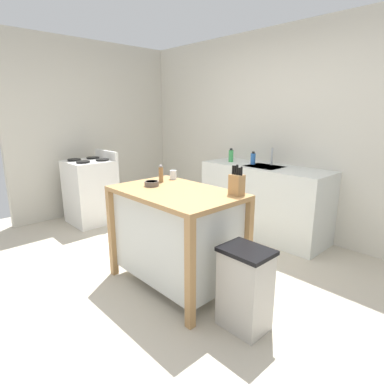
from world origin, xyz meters
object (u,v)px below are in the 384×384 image
trash_bin (245,289)px  bottle_spray_cleaner (253,158)px  kitchen_island (176,233)px  drinking_cup (173,175)px  knife_block (237,184)px  stove (91,191)px  pepper_grinder (161,174)px  sink_faucet (272,156)px  bottle_dish_soap (231,156)px  bowl_ceramic_wide (152,183)px

trash_bin → bottle_spray_cleaner: 2.17m
kitchen_island → drinking_cup: 0.65m
knife_block → drinking_cup: size_ratio=2.79×
knife_block → trash_bin: size_ratio=0.40×
trash_bin → stove: stove is taller
pepper_grinder → sink_faucet: size_ratio=0.79×
drinking_cup → trash_bin: size_ratio=0.14×
pepper_grinder → bottle_spray_cleaner: 1.53m
pepper_grinder → trash_bin: 1.36m
knife_block → bottle_spray_cleaner: (-0.83, 1.38, -0.02)m
pepper_grinder → sink_faucet: sink_faucet is taller
pepper_grinder → drinking_cup: bearing=98.1°
pepper_grinder → bottle_dish_soap: bearing=103.3°
sink_faucet → bottle_spray_cleaner: 0.24m
sink_faucet → stove: 2.57m
stove → bottle_dish_soap: bearing=43.7°
bottle_dish_soap → sink_faucet: bearing=19.1°
kitchen_island → bottle_dish_soap: 1.81m
bowl_ceramic_wide → knife_block: bearing=23.5°
trash_bin → stove: size_ratio=0.62×
bowl_ceramic_wide → stove: size_ratio=0.13×
trash_bin → bottle_spray_cleaner: (-1.19, 1.69, 0.66)m
drinking_cup → pepper_grinder: pepper_grinder is taller
drinking_cup → trash_bin: 1.40m
knife_block → trash_bin: knife_block is taller
sink_faucet → bottle_dish_soap: sink_faucet is taller
trash_bin → bottle_spray_cleaner: bottle_spray_cleaner is taller
bowl_ceramic_wide → bottle_spray_cleaner: 1.70m
drinking_cup → bottle_dish_soap: 1.34m
kitchen_island → pepper_grinder: (-0.35, 0.12, 0.48)m
bottle_spray_cleaner → sink_faucet: bearing=34.5°
bowl_ceramic_wide → drinking_cup: bearing=106.5°
pepper_grinder → bottle_spray_cleaner: (-0.02, 1.53, -0.00)m
pepper_grinder → bottle_spray_cleaner: size_ratio=1.05×
kitchen_island → bowl_ceramic_wide: bowl_ceramic_wide is taller
pepper_grinder → bottle_dish_soap: 1.52m
bottle_dish_soap → bottle_spray_cleaner: size_ratio=1.11×
trash_bin → bottle_spray_cleaner: size_ratio=3.80×
knife_block → bowl_ceramic_wide: (-0.74, -0.32, -0.07)m
bottle_dish_soap → stove: size_ratio=0.18×
trash_bin → sink_faucet: (-1.00, 1.83, 0.69)m
sink_faucet → bottle_spray_cleaner: (-0.20, -0.13, -0.03)m
kitchen_island → trash_bin: kitchen_island is taller
knife_block → drinking_cup: knife_block is taller
knife_block → drinking_cup: 0.84m
kitchen_island → bottle_spray_cleaner: (-0.37, 1.65, 0.47)m
stove → trash_bin: bearing=-5.2°
knife_block → stove: (-2.60, -0.05, -0.53)m
bowl_ceramic_wide → sink_faucet: size_ratio=0.60×
bowl_ceramic_wide → stove: bearing=171.6°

